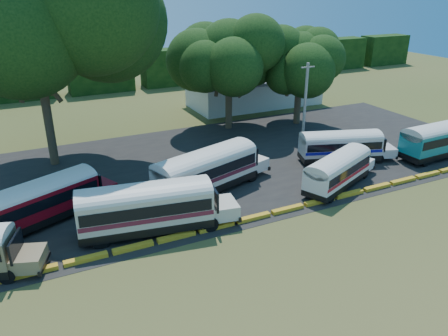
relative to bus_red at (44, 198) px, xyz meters
name	(u,v)px	position (x,y,z in m)	size (l,w,h in m)	color
ground	(242,231)	(12.17, -7.37, -1.88)	(160.00, 160.00, 0.00)	#2F4416
asphalt_strip	(191,168)	(13.17, 4.63, -1.87)	(64.00, 24.00, 0.02)	black
curb	(235,222)	(12.17, -6.37, -1.73)	(53.70, 0.45, 0.30)	#C79217
terminal_building	(255,91)	(30.17, 22.63, 0.15)	(19.00, 9.00, 4.00)	beige
treeline_backdrop	(100,73)	(12.17, 40.63, 1.12)	(130.00, 4.00, 6.00)	black
bus_red	(44,198)	(0.00, 0.00, 0.00)	(10.12, 6.31, 3.29)	black
bus_cream_west	(149,205)	(6.38, -4.70, 0.17)	(11.35, 4.45, 3.64)	black
bus_cream_east	(208,168)	(12.64, -0.55, 0.20)	(11.54, 6.09, 3.69)	black
bus_white_red	(339,169)	(22.83, -4.62, -0.18)	(9.34, 5.67, 3.02)	black
bus_white_blue	(342,145)	(26.99, -0.09, -0.14)	(9.63, 5.11, 3.08)	black
bus_teal	(442,137)	(36.76, -3.36, 0.14)	(10.81, 3.03, 3.52)	black
tree_west	(31,12)	(1.79, 11.49, 11.97)	(15.79, 15.79, 19.67)	#3C301E
tree_center	(229,52)	(21.93, 14.33, 7.10)	(9.70, 9.70, 12.59)	#3C301E
tree_east	(301,58)	(30.42, 12.42, 6.09)	(8.09, 8.09, 11.00)	#3C301E
utility_pole	(305,104)	(26.41, 5.51, 2.60)	(1.60, 0.30, 8.74)	gray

